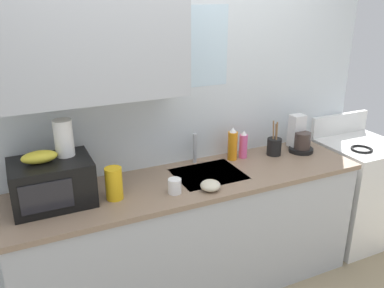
{
  "coord_description": "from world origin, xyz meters",
  "views": [
    {
      "loc": [
        -1.05,
        -2.24,
        2.09
      ],
      "look_at": [
        0.0,
        0.0,
        1.15
      ],
      "focal_mm": 37.94,
      "sensor_mm": 36.0,
      "label": 1
    }
  ],
  "objects_px": {
    "dish_soap_bottle_orange": "(233,145)",
    "mug_white": "(175,186)",
    "microwave": "(52,182)",
    "cereal_canister": "(114,183)",
    "paper_towel_roll": "(64,138)",
    "banana_bunch": "(39,157)",
    "coffee_maker": "(300,138)",
    "small_bowl": "(210,185)",
    "stove_range": "(355,191)",
    "dish_soap_bottle_pink": "(243,145)",
    "utensil_crock": "(274,146)"
  },
  "relations": [
    {
      "from": "coffee_maker",
      "to": "dish_soap_bottle_orange",
      "type": "relative_size",
      "value": 1.12
    },
    {
      "from": "microwave",
      "to": "mug_white",
      "type": "distance_m",
      "value": 0.73
    },
    {
      "from": "cereal_canister",
      "to": "utensil_crock",
      "type": "bearing_deg",
      "value": 7.46
    },
    {
      "from": "small_bowl",
      "to": "paper_towel_roll",
      "type": "bearing_deg",
      "value": 159.86
    },
    {
      "from": "paper_towel_roll",
      "to": "small_bowl",
      "type": "height_order",
      "value": "paper_towel_roll"
    },
    {
      "from": "banana_bunch",
      "to": "small_bowl",
      "type": "height_order",
      "value": "banana_bunch"
    },
    {
      "from": "cereal_canister",
      "to": "mug_white",
      "type": "xyz_separation_m",
      "value": [
        0.36,
        -0.09,
        -0.05
      ]
    },
    {
      "from": "utensil_crock",
      "to": "small_bowl",
      "type": "xyz_separation_m",
      "value": [
        -0.72,
        -0.32,
        -0.04
      ]
    },
    {
      "from": "coffee_maker",
      "to": "banana_bunch",
      "type": "bearing_deg",
      "value": -178.26
    },
    {
      "from": "dish_soap_bottle_pink",
      "to": "cereal_canister",
      "type": "distance_m",
      "value": 1.07
    },
    {
      "from": "small_bowl",
      "to": "banana_bunch",
      "type": "bearing_deg",
      "value": 165.52
    },
    {
      "from": "mug_white",
      "to": "paper_towel_roll",
      "type": "bearing_deg",
      "value": 158.13
    },
    {
      "from": "banana_bunch",
      "to": "cereal_canister",
      "type": "distance_m",
      "value": 0.45
    },
    {
      "from": "mug_white",
      "to": "small_bowl",
      "type": "bearing_deg",
      "value": -15.26
    },
    {
      "from": "stove_range",
      "to": "dish_soap_bottle_pink",
      "type": "distance_m",
      "value": 1.2
    },
    {
      "from": "dish_soap_bottle_pink",
      "to": "microwave",
      "type": "bearing_deg",
      "value": -174.88
    },
    {
      "from": "microwave",
      "to": "banana_bunch",
      "type": "relative_size",
      "value": 2.3
    },
    {
      "from": "banana_bunch",
      "to": "coffee_maker",
      "type": "distance_m",
      "value": 1.93
    },
    {
      "from": "microwave",
      "to": "mug_white",
      "type": "bearing_deg",
      "value": -15.1
    },
    {
      "from": "coffee_maker",
      "to": "dish_soap_bottle_orange",
      "type": "distance_m",
      "value": 0.57
    },
    {
      "from": "stove_range",
      "to": "banana_bunch",
      "type": "bearing_deg",
      "value": 178.93
    },
    {
      "from": "banana_bunch",
      "to": "cereal_canister",
      "type": "relative_size",
      "value": 0.99
    },
    {
      "from": "paper_towel_roll",
      "to": "utensil_crock",
      "type": "relative_size",
      "value": 0.8
    },
    {
      "from": "banana_bunch",
      "to": "dish_soap_bottle_orange",
      "type": "xyz_separation_m",
      "value": [
        1.35,
        0.13,
        -0.19
      ]
    },
    {
      "from": "mug_white",
      "to": "utensil_crock",
      "type": "xyz_separation_m",
      "value": [
        0.94,
        0.26,
        0.02
      ]
    },
    {
      "from": "stove_range",
      "to": "mug_white",
      "type": "xyz_separation_m",
      "value": [
        -1.75,
        -0.14,
        0.49
      ]
    },
    {
      "from": "stove_range",
      "to": "mug_white",
      "type": "distance_m",
      "value": 1.82
    },
    {
      "from": "microwave",
      "to": "utensil_crock",
      "type": "distance_m",
      "value": 1.64
    },
    {
      "from": "stove_range",
      "to": "cereal_canister",
      "type": "xyz_separation_m",
      "value": [
        -2.11,
        -0.05,
        0.54
      ]
    },
    {
      "from": "coffee_maker",
      "to": "utensil_crock",
      "type": "relative_size",
      "value": 1.02
    },
    {
      "from": "microwave",
      "to": "cereal_canister",
      "type": "height_order",
      "value": "microwave"
    },
    {
      "from": "paper_towel_roll",
      "to": "dish_soap_bottle_orange",
      "type": "height_order",
      "value": "paper_towel_roll"
    },
    {
      "from": "stove_range",
      "to": "dish_soap_bottle_orange",
      "type": "height_order",
      "value": "dish_soap_bottle_orange"
    },
    {
      "from": "cereal_canister",
      "to": "mug_white",
      "type": "distance_m",
      "value": 0.37
    },
    {
      "from": "microwave",
      "to": "dish_soap_bottle_orange",
      "type": "bearing_deg",
      "value": 5.59
    },
    {
      "from": "small_bowl",
      "to": "microwave",
      "type": "bearing_deg",
      "value": 164.86
    },
    {
      "from": "cereal_canister",
      "to": "microwave",
      "type": "bearing_deg",
      "value": 163.87
    },
    {
      "from": "dish_soap_bottle_orange",
      "to": "cereal_canister",
      "type": "xyz_separation_m",
      "value": [
        -0.96,
        -0.23,
        -0.02
      ]
    },
    {
      "from": "stove_range",
      "to": "dish_soap_bottle_orange",
      "type": "relative_size",
      "value": 4.31
    },
    {
      "from": "dish_soap_bottle_pink",
      "to": "paper_towel_roll",
      "type": "bearing_deg",
      "value": -176.76
    },
    {
      "from": "paper_towel_roll",
      "to": "dish_soap_bottle_orange",
      "type": "relative_size",
      "value": 0.88
    },
    {
      "from": "coffee_maker",
      "to": "cereal_canister",
      "type": "xyz_separation_m",
      "value": [
        -1.53,
        -0.16,
        -0.0
      ]
    },
    {
      "from": "dish_soap_bottle_pink",
      "to": "coffee_maker",
      "type": "bearing_deg",
      "value": -7.76
    },
    {
      "from": "stove_range",
      "to": "utensil_crock",
      "type": "relative_size",
      "value": 3.92
    },
    {
      "from": "microwave",
      "to": "mug_white",
      "type": "height_order",
      "value": "microwave"
    },
    {
      "from": "microwave",
      "to": "paper_towel_roll",
      "type": "relative_size",
      "value": 2.09
    },
    {
      "from": "paper_towel_roll",
      "to": "dish_soap_bottle_orange",
      "type": "bearing_deg",
      "value": 3.61
    },
    {
      "from": "dish_soap_bottle_orange",
      "to": "mug_white",
      "type": "distance_m",
      "value": 0.68
    },
    {
      "from": "microwave",
      "to": "dish_soap_bottle_pink",
      "type": "height_order",
      "value": "microwave"
    },
    {
      "from": "cereal_canister",
      "to": "mug_white",
      "type": "bearing_deg",
      "value": -14.11
    }
  ]
}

